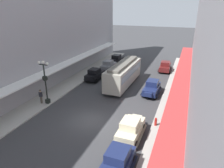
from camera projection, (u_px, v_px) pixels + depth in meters
ground_plane at (91, 120)px, 20.94m from camera, size 200.00×200.00×0.00m
sidewalk_left at (32, 107)px, 23.41m from camera, size 3.00×60.00×0.15m
sidewalk_right at (166, 135)px, 18.41m from camera, size 3.00×60.00×0.15m
building_row_right at (224, 5)px, 13.55m from camera, size 4.30×60.00×22.06m
parked_car_0 at (117, 59)px, 40.75m from camera, size 2.24×4.30×1.84m
parked_car_1 at (165, 66)px, 35.94m from camera, size 2.25×4.30×1.84m
parked_car_2 at (109, 65)px, 36.58m from camera, size 2.20×4.28×1.84m
parked_car_3 at (95, 74)px, 31.87m from camera, size 2.28×4.31×1.84m
parked_car_4 at (152, 87)px, 26.77m from camera, size 2.21×4.28×1.84m
parked_car_5 at (117, 163)px, 13.99m from camera, size 2.18×4.27×1.84m
parked_car_6 at (131, 128)px, 17.92m from camera, size 2.17×4.27×1.84m
streetcar at (124, 73)px, 29.36m from camera, size 2.66×9.64×3.46m
lamp_post_with_clock at (45, 81)px, 23.26m from camera, size 1.42×0.44×5.16m
fire_hydrant at (156, 122)px, 19.64m from camera, size 0.24×0.24×0.82m
pedestrian_0 at (41, 96)px, 23.93m from camera, size 0.36×0.28×1.67m
pedestrian_1 at (180, 73)px, 32.11m from camera, size 0.36×0.28×1.67m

